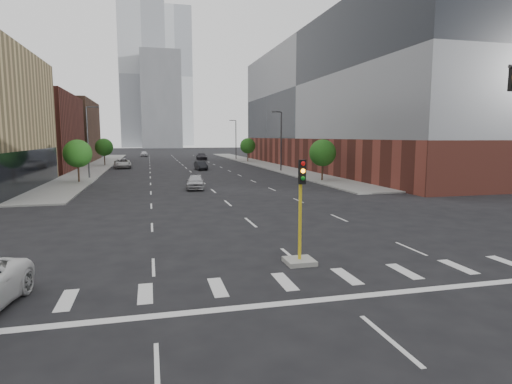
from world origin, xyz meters
name	(u,v)px	position (x,y,z in m)	size (l,w,h in m)	color
ground	(438,381)	(0.00, 0.00, 0.00)	(400.00, 400.00, 0.00)	black
sidewalk_left_far	(98,166)	(-15.00, 74.00, 0.07)	(5.00, 92.00, 0.15)	gray
sidewalk_right_far	(259,163)	(15.00, 74.00, 0.07)	(5.00, 92.00, 0.15)	gray
building_left_far_a	(5,132)	(-27.50, 66.00, 6.00)	(20.00, 22.00, 12.00)	brown
building_left_far_b	(44,131)	(-27.50, 92.00, 6.50)	(20.00, 24.00, 13.00)	brown
building_right_main	(362,103)	(29.50, 60.00, 11.00)	(24.00, 70.00, 22.00)	brown
tower_left	(143,77)	(-8.00, 220.00, 35.00)	(22.00, 22.00, 70.00)	#B2B7BC
tower_right	(174,78)	(10.00, 260.00, 40.00)	(20.00, 20.00, 80.00)	#B2B7BC
tower_mid	(161,100)	(0.00, 200.00, 22.00)	(18.00, 18.00, 44.00)	slate
median_traffic_signal	(300,241)	(0.00, 8.97, 0.97)	(1.20, 1.20, 4.40)	#999993
streetlight_right_a	(281,139)	(13.41, 55.00, 5.01)	(1.60, 0.22, 9.07)	#2D2D30
streetlight_right_b	(236,138)	(13.41, 90.00, 5.01)	(1.60, 0.22, 9.07)	#2D2D30
streetlight_left	(88,139)	(-13.41, 50.00, 5.01)	(1.60, 0.22, 9.07)	#2D2D30
tree_left_near	(78,154)	(-14.00, 45.00, 3.39)	(3.20, 3.20, 4.85)	#382619
tree_left_far	(104,147)	(-14.00, 75.00, 3.39)	(3.20, 3.20, 4.85)	#382619
tree_right_near	(323,153)	(14.00, 40.00, 3.39)	(3.20, 3.20, 4.85)	#382619
tree_right_far	(248,146)	(14.00, 80.00, 3.39)	(3.20, 3.20, 4.85)	#382619
car_near_left	(195,182)	(-1.54, 35.97, 0.75)	(1.78, 4.43, 1.51)	#AAAAAF
car_mid_right	(201,166)	(1.93, 61.11, 0.70)	(1.49, 4.26, 1.40)	black
car_far_left	(122,163)	(-10.50, 68.10, 0.81)	(2.68, 5.80, 1.61)	#B5B5B5
car_deep_right	(202,156)	(5.57, 90.53, 0.79)	(2.21, 5.44, 1.58)	#232228
car_distant	(144,154)	(-7.41, 111.11, 0.74)	(1.75, 4.35, 1.48)	silver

